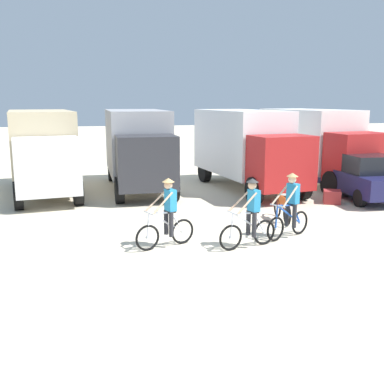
{
  "coord_description": "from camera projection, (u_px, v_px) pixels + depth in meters",
  "views": [
    {
      "loc": [
        -2.18,
        -9.56,
        3.76
      ],
      "look_at": [
        0.38,
        3.46,
        1.1
      ],
      "focal_mm": 42.83,
      "sensor_mm": 36.0,
      "label": 1
    }
  ],
  "objects": [
    {
      "name": "box_truck_avon_van",
      "position": [
        247.0,
        146.0,
        19.45
      ],
      "size": [
        3.35,
        7.03,
        3.35
      ],
      "color": "white",
      "rests_on": "ground"
    },
    {
      "name": "ground_plane",
      "position": [
        205.0,
        270.0,
        10.35
      ],
      "size": [
        120.0,
        120.0,
        0.0
      ],
      "primitive_type": "plane",
      "color": "beige"
    },
    {
      "name": "cyclist_orange_shirt",
      "position": [
        167.0,
        215.0,
        11.82
      ],
      "size": [
        1.62,
        0.78,
        1.82
      ],
      "color": "black",
      "rests_on": "ground"
    },
    {
      "name": "box_truck_grey_hauler",
      "position": [
        138.0,
        145.0,
        19.49
      ],
      "size": [
        2.59,
        6.82,
        3.35
      ],
      "color": "#9E9EA3",
      "rests_on": "ground"
    },
    {
      "name": "cyclist_cowboy_hat",
      "position": [
        250.0,
        216.0,
        11.78
      ],
      "size": [
        1.67,
        0.67,
        1.82
      ],
      "color": "black",
      "rests_on": "ground"
    },
    {
      "name": "box_truck_tan_camper",
      "position": [
        43.0,
        148.0,
        18.52
      ],
      "size": [
        3.4,
        7.04,
        3.35
      ],
      "color": "#CCB78E",
      "rests_on": "ground"
    },
    {
      "name": "supply_crate",
      "position": [
        332.0,
        197.0,
        17.0
      ],
      "size": [
        0.82,
        0.83,
        0.49
      ],
      "primitive_type": "cube",
      "rotation": [
        0.0,
        0.0,
        2.71
      ],
      "color": "#9E2D2D",
      "rests_on": "ground"
    },
    {
      "name": "cyclist_near_camera",
      "position": [
        290.0,
        208.0,
        12.66
      ],
      "size": [
        1.55,
        0.9,
        1.82
      ],
      "color": "black",
      "rests_on": "ground"
    },
    {
      "name": "sedan_parked",
      "position": [
        362.0,
        176.0,
        17.66
      ],
      "size": [
        1.81,
        4.21,
        1.76
      ],
      "color": "#1E1E4C",
      "rests_on": "ground"
    },
    {
      "name": "box_truck_white_box",
      "position": [
        315.0,
        142.0,
        20.9
      ],
      "size": [
        3.36,
        7.03,
        3.35
      ],
      "color": "white",
      "rests_on": "ground"
    },
    {
      "name": "bicycle_spare",
      "position": [
        282.0,
        209.0,
        14.47
      ],
      "size": [
        0.5,
        1.73,
        0.97
      ],
      "color": "black",
      "rests_on": "ground"
    }
  ]
}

